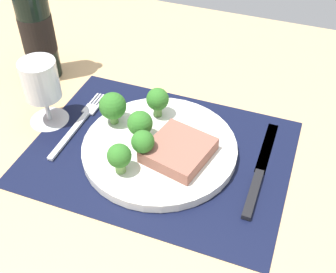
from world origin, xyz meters
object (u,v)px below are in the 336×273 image
object	(u,v)px
plate	(160,148)
knife	(259,174)
wine_bottle	(36,27)
fork	(79,123)
wine_glass	(41,84)
steak	(179,150)

from	to	relation	value
plate	knife	world-z (taller)	plate
plate	wine_bottle	world-z (taller)	wine_bottle
fork	wine_bottle	world-z (taller)	wine_bottle
fork	knife	bearing A→B (deg)	-3.46
plate	fork	xyz separation A→B (cm)	(-16.42, 1.42, -0.55)
fork	wine_glass	size ratio (longest dim) A/B	1.52
steak	fork	world-z (taller)	steak
fork	knife	world-z (taller)	knife
plate	wine_glass	bearing A→B (deg)	177.79
steak	knife	bearing A→B (deg)	7.74
plate	steak	size ratio (longest dim) A/B	2.62
wine_bottle	plate	bearing A→B (deg)	-23.69
steak	fork	xyz separation A→B (cm)	(-20.27, 2.68, -2.50)
steak	knife	size ratio (longest dim) A/B	0.44
wine_bottle	wine_glass	bearing A→B (deg)	-55.46
plate	wine_glass	size ratio (longest dim) A/B	2.07
knife	wine_bottle	xyz separation A→B (cm)	(-48.10, 13.13, 10.50)
plate	steak	distance (cm)	4.49
knife	wine_glass	size ratio (longest dim) A/B	1.82
steak	wine_glass	bearing A→B (deg)	175.37
steak	knife	xyz separation A→B (cm)	(13.14, 1.79, -2.44)
plate	wine_glass	distance (cm)	23.43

